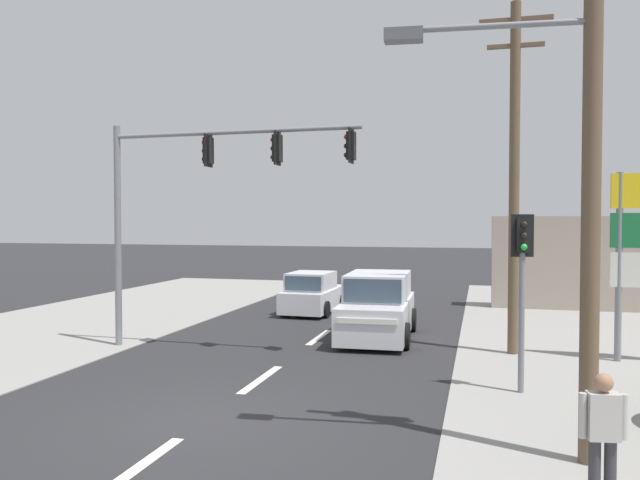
% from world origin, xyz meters
% --- Properties ---
extents(ground_plane, '(140.00, 140.00, 0.00)m').
position_xyz_m(ground_plane, '(0.00, 0.00, 0.00)').
color(ground_plane, '#28282B').
extents(lane_dash_near, '(0.20, 2.40, 0.01)m').
position_xyz_m(lane_dash_near, '(0.00, -2.00, 0.00)').
color(lane_dash_near, silver).
rests_on(lane_dash_near, ground).
extents(lane_dash_mid, '(0.20, 2.40, 0.01)m').
position_xyz_m(lane_dash_mid, '(0.00, 3.00, 0.00)').
color(lane_dash_mid, silver).
rests_on(lane_dash_mid, ground).
extents(lane_dash_far, '(0.20, 2.40, 0.01)m').
position_xyz_m(lane_dash_far, '(0.00, 8.00, 0.00)').
color(lane_dash_far, silver).
rests_on(lane_dash_far, ground).
extents(utility_pole_foreground_right, '(3.78, 0.50, 8.60)m').
position_xyz_m(utility_pole_foreground_right, '(5.92, -0.29, 4.65)').
color(utility_pole_foreground_right, brown).
rests_on(utility_pole_foreground_right, ground).
extents(utility_pole_midground_right, '(1.80, 0.26, 8.95)m').
position_xyz_m(utility_pole_midground_right, '(5.39, 6.99, 4.71)').
color(utility_pole_midground_right, brown).
rests_on(utility_pole_midground_right, ground).
extents(traffic_signal_mast, '(6.89, 0.53, 6.00)m').
position_xyz_m(traffic_signal_mast, '(-2.63, 5.37, 4.35)').
color(traffic_signal_mast, slate).
rests_on(traffic_signal_mast, ground).
extents(pedestal_signal_right_kerb, '(0.44, 0.31, 3.56)m').
position_xyz_m(pedestal_signal_right_kerb, '(5.38, 3.24, 2.42)').
color(pedestal_signal_right_kerb, slate).
rests_on(pedestal_signal_right_kerb, ground).
extents(suv_oncoming_near, '(2.21, 4.61, 1.90)m').
position_xyz_m(suv_oncoming_near, '(1.68, 8.32, 0.88)').
color(suv_oncoming_near, silver).
rests_on(suv_oncoming_near, ground).
extents(hatchback_crossing_left, '(1.87, 3.69, 1.53)m').
position_xyz_m(hatchback_crossing_left, '(-1.45, 12.62, 0.70)').
color(hatchback_crossing_left, silver).
rests_on(hatchback_crossing_left, ground).
extents(pedestrian_at_kerb, '(0.55, 0.27, 1.63)m').
position_xyz_m(pedestrian_at_kerb, '(6.01, -1.71, 0.93)').
color(pedestrian_at_kerb, '#333338').
rests_on(pedestrian_at_kerb, ground).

